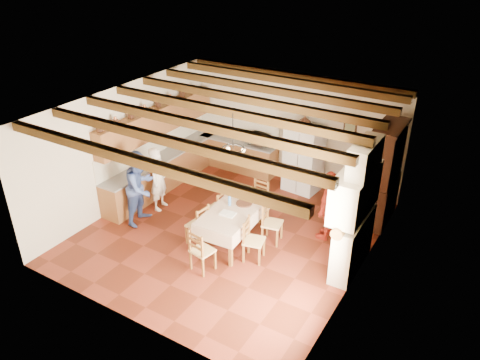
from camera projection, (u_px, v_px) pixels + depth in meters
name	position (u px, v px, depth m)	size (l,w,h in m)	color
floor	(230.00, 232.00, 10.79)	(6.00, 6.50, 0.02)	#4F1C0F
ceiling	(228.00, 107.00, 9.39)	(6.00, 6.50, 0.02)	white
wall_back	(294.00, 127.00, 12.56)	(6.00, 0.02, 3.00)	beige
wall_front	(122.00, 252.00, 7.62)	(6.00, 0.02, 3.00)	beige
wall_left	(125.00, 145.00, 11.47)	(0.02, 6.50, 3.00)	beige
wall_right	(365.00, 212.00, 8.71)	(0.02, 6.50, 3.00)	beige
ceiling_beams	(228.00, 112.00, 9.44)	(6.00, 6.30, 0.16)	#39240E
lower_cabinets_left	(166.00, 171.00, 12.62)	(0.60, 4.30, 0.86)	brown
lower_cabinets_back	(239.00, 155.00, 13.54)	(2.30, 0.60, 0.86)	brown
countertop_left	(165.00, 156.00, 12.41)	(0.62, 4.30, 0.04)	slate
countertop_back	(239.00, 141.00, 13.33)	(2.34, 0.62, 0.04)	slate
backsplash_left	(155.00, 143.00, 12.40)	(0.03, 4.30, 0.60)	#EEE8CE
backsplash_back	(244.00, 127.00, 13.39)	(2.30, 0.03, 0.60)	#EEE8CE
upper_cabinets	(158.00, 121.00, 12.02)	(0.35, 4.20, 0.70)	brown
fireplace	(353.00, 208.00, 9.04)	(0.56, 1.60, 2.80)	beige
wall_picture	(350.00, 126.00, 11.67)	(0.34, 0.03, 0.42)	black
refrigerator	(304.00, 159.00, 12.23)	(0.88, 0.73, 1.77)	silver
hutch	(384.00, 174.00, 10.71)	(0.56, 1.34, 2.43)	#351D12
dining_table	(233.00, 212.00, 10.15)	(1.06, 1.92, 0.82)	beige
chandelier	(233.00, 149.00, 9.45)	(0.47, 0.47, 0.03)	black
chair_left_near	(198.00, 224.00, 10.21)	(0.42, 0.40, 0.96)	brown
chair_left_far	(217.00, 208.00, 10.81)	(0.42, 0.40, 0.96)	brown
chair_right_near	(254.00, 240.00, 9.67)	(0.42, 0.40, 0.96)	brown
chair_right_far	(272.00, 223.00, 10.25)	(0.42, 0.40, 0.96)	brown
chair_end_near	(202.00, 250.00, 9.37)	(0.42, 0.40, 0.96)	brown
chair_end_far	(257.00, 200.00, 11.12)	(0.42, 0.40, 0.96)	brown
person_man	(159.00, 179.00, 11.39)	(0.59, 0.39, 1.63)	white
person_woman_blue	(141.00, 187.00, 10.82)	(0.88, 0.68, 1.80)	#3D539A
person_woman_red	(329.00, 205.00, 10.25)	(0.97, 0.40, 1.65)	#A62718
microwave	(259.00, 140.00, 12.95)	(0.57, 0.38, 0.31)	silver
fridge_vase	(305.00, 121.00, 11.77)	(0.31, 0.31, 0.32)	#351D12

